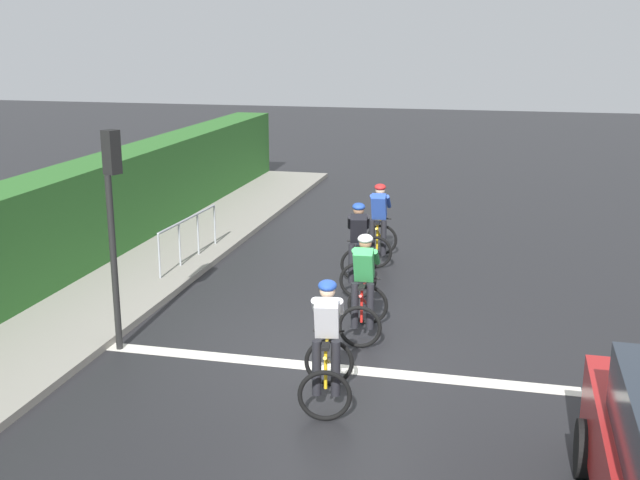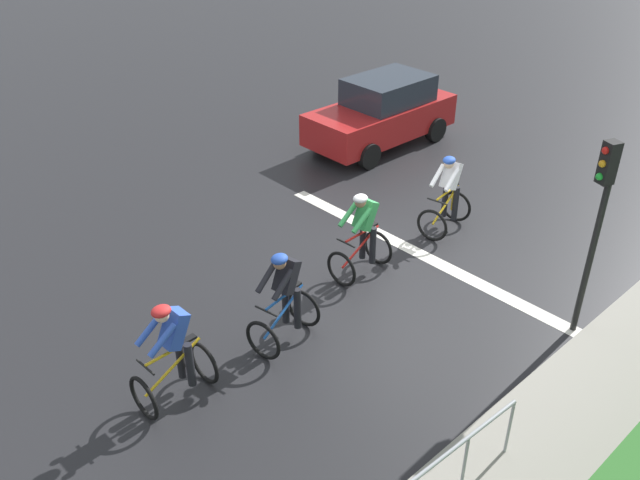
% 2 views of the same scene
% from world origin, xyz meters
% --- Properties ---
extents(ground_plane, '(80.00, 80.00, 0.00)m').
position_xyz_m(ground_plane, '(0.00, 0.00, 0.00)').
color(ground_plane, black).
extents(sidewalk_kerb, '(2.80, 25.34, 0.12)m').
position_xyz_m(sidewalk_kerb, '(-4.85, 2.00, 0.06)').
color(sidewalk_kerb, gray).
rests_on(sidewalk_kerb, ground).
extents(stone_wall_low, '(0.44, 25.34, 0.40)m').
position_xyz_m(stone_wall_low, '(-5.75, 2.00, 0.20)').
color(stone_wall_low, tan).
rests_on(stone_wall_low, ground).
extents(hedge_wall, '(1.10, 25.34, 2.09)m').
position_xyz_m(hedge_wall, '(-6.05, 2.00, 1.05)').
color(hedge_wall, '#2D6628').
rests_on(hedge_wall, ground).
extents(road_marking_stop_line, '(7.00, 0.30, 0.01)m').
position_xyz_m(road_marking_stop_line, '(0.00, -0.57, 0.00)').
color(road_marking_stop_line, silver).
rests_on(road_marking_stop_line, ground).
extents(cyclist_lead, '(0.72, 1.10, 1.66)m').
position_xyz_m(cyclist_lead, '(-0.17, 4.99, 0.80)').
color(cyclist_lead, black).
rests_on(cyclist_lead, ground).
extents(cyclist_second, '(0.87, 1.19, 1.66)m').
position_xyz_m(cyclist_second, '(-0.24, 3.02, 0.80)').
color(cyclist_second, black).
rests_on(cyclist_second, ground).
extents(cyclist_mid, '(0.74, 1.11, 1.66)m').
position_xyz_m(cyclist_mid, '(0.27, 0.74, 0.80)').
color(cyclist_mid, black).
rests_on(cyclist_mid, ground).
extents(cyclist_fourth, '(0.85, 1.18, 1.66)m').
position_xyz_m(cyclist_fourth, '(0.22, -1.67, 0.80)').
color(cyclist_fourth, black).
rests_on(cyclist_fourth, ground).
extents(traffic_light_near_crossing, '(0.26, 0.30, 3.34)m').
position_xyz_m(traffic_light_near_crossing, '(-3.26, -0.56, 2.22)').
color(traffic_light_near_crossing, black).
rests_on(traffic_light_near_crossing, ground).
extents(pedestrian_railing_kerbside, '(0.18, 2.69, 1.03)m').
position_xyz_m(pedestrian_railing_kerbside, '(-3.95, 3.83, 0.75)').
color(pedestrian_railing_kerbside, '#999EA3').
rests_on(pedestrian_railing_kerbside, ground).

